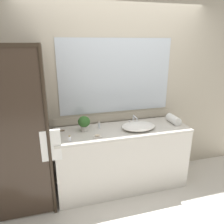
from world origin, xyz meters
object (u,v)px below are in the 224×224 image
Objects in this scene: amenity_bottle_lotion at (70,139)px; amenity_bottle_body_wash at (99,125)px; faucet at (134,121)px; rolled_towel_near_edge at (173,119)px; potted_plant at (84,122)px; sink_basin at (138,126)px; soap_dish at (97,136)px.

amenity_bottle_body_wash is at bearing 34.77° from amenity_bottle_lotion.
faucet is 2.35× the size of amenity_bottle_lotion.
amenity_bottle_body_wash reaches higher than amenity_bottle_lotion.
rolled_towel_near_edge is (1.06, -0.09, 0.01)m from amenity_bottle_body_wash.
amenity_bottle_body_wash is at bearing 175.07° from rolled_towel_near_edge.
potted_plant is at bearing 51.97° from amenity_bottle_lotion.
sink_basin is 0.17m from faucet.
rolled_towel_near_edge is at bearing 7.60° from amenity_bottle_lotion.
sink_basin is at bearing 10.83° from soap_dish.
potted_plant is 0.22m from amenity_bottle_body_wash.
amenity_bottle_body_wash is 0.39× the size of rolled_towel_near_edge.
amenity_bottle_body_wash is at bearing 162.84° from sink_basin.
sink_basin is 0.52m from amenity_bottle_body_wash.
amenity_bottle_lotion is at bearing -175.95° from soap_dish.
potted_plant reaches higher than amenity_bottle_lotion.
rolled_towel_near_edge reaches higher than amenity_bottle_body_wash.
soap_dish is 0.34m from amenity_bottle_lotion.
soap_dish is at bearing -107.00° from amenity_bottle_body_wash.
potted_plant reaches higher than faucet.
rolled_towel_near_edge is (0.56, 0.06, 0.02)m from sink_basin.
soap_dish is (0.12, -0.25, -0.10)m from potted_plant.
soap_dish is (-0.58, -0.28, -0.03)m from faucet.
sink_basin is at bearing -10.99° from potted_plant.
amenity_bottle_body_wash is (0.20, 0.02, -0.07)m from potted_plant.
potted_plant is at bearing 116.38° from soap_dish.
potted_plant reaches higher than sink_basin.
sink_basin is 0.59m from soap_dish.
amenity_bottle_body_wash is (0.08, 0.26, 0.03)m from soap_dish.
rolled_towel_near_edge is at bearing -4.93° from amenity_bottle_body_wash.
faucet is at bearing 2.93° from potted_plant.
faucet is at bearing 90.00° from sink_basin.
soap_dish is 0.28m from amenity_bottle_body_wash.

